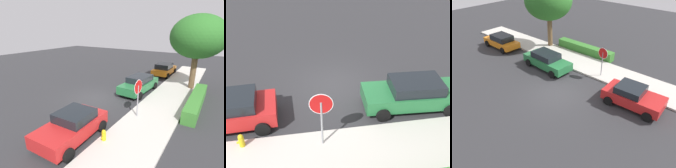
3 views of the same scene
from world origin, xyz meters
TOP-DOWN VIEW (x-y plane):
  - ground_plane at (0.00, 0.00)m, footprint 60.00×60.00m
  - sidewalk_curb at (0.00, 5.11)m, footprint 32.00×3.05m
  - stop_sign at (1.15, 4.27)m, footprint 0.89×0.12m
  - parked_car_red at (4.83, 2.36)m, footprint 3.96×2.24m
  - parked_car_green at (-3.26, 2.43)m, footprint 4.61×2.18m
  - fire_hydrant at (4.28, 3.90)m, footprint 0.30×0.22m

SIDE VIEW (x-z plane):
  - ground_plane at x=0.00m, z-range 0.00..0.00m
  - sidewalk_curb at x=0.00m, z-range 0.00..0.14m
  - fire_hydrant at x=4.28m, z-range 0.00..0.72m
  - parked_car_red at x=4.83m, z-range 0.02..1.46m
  - parked_car_green at x=-3.26m, z-range 0.03..1.48m
  - stop_sign at x=1.15m, z-range 0.50..3.04m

